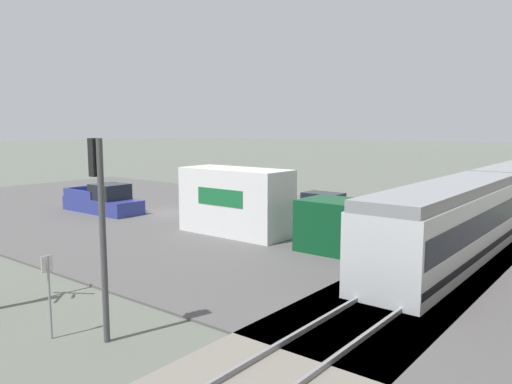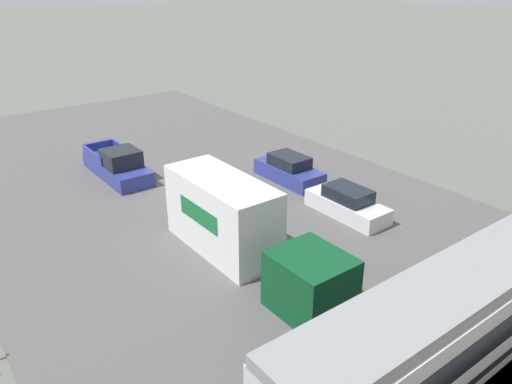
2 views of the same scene
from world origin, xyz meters
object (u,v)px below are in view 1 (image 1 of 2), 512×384
object	(u,v)px
no_parking_sign	(49,288)
traffic_light_pole	(100,212)
box_truck	(257,206)
sedan_car_1	(323,207)
sedan_car_0	(261,198)
pickup_truck	(104,201)
light_rail_tram	(491,204)

from	to	relation	value
no_parking_sign	traffic_light_pole	bearing A→B (deg)	122.73
box_truck	sedan_car_1	world-z (taller)	box_truck
traffic_light_pole	sedan_car_0	bearing A→B (deg)	-153.02
pickup_truck	traffic_light_pole	size ratio (longest dim) A/B	1.13
box_truck	pickup_truck	bearing A→B (deg)	-88.46
sedan_car_0	no_parking_sign	xyz separation A→B (m)	(19.98, 8.54, 0.64)
pickup_truck	sedan_car_1	bearing A→B (deg)	120.96
traffic_light_pole	box_truck	bearing A→B (deg)	-160.14
pickup_truck	no_parking_sign	distance (m)	19.52
no_parking_sign	light_rail_tram	bearing A→B (deg)	164.21
traffic_light_pole	no_parking_sign	size ratio (longest dim) A/B	2.35
pickup_truck	sedan_car_1	world-z (taller)	pickup_truck
light_rail_tram	pickup_truck	world-z (taller)	light_rail_tram
box_truck	sedan_car_0	xyz separation A→B (m)	(-7.44, -5.53, -0.89)
light_rail_tram	sedan_car_0	xyz separation A→B (m)	(0.57, -14.35, -0.90)
light_rail_tram	pickup_truck	xyz separation A→B (m)	(8.34, -21.03, -0.84)
sedan_car_0	sedan_car_1	size ratio (longest dim) A/B	1.00
sedan_car_0	no_parking_sign	bearing A→B (deg)	-156.85
light_rail_tram	pickup_truck	size ratio (longest dim) A/B	4.51
pickup_truck	sedan_car_0	size ratio (longest dim) A/B	1.32
light_rail_tram	traffic_light_pole	xyz separation A→B (m)	(19.75, -4.58, 1.77)
sedan_car_0	traffic_light_pole	xyz separation A→B (m)	(19.19, 9.77, 2.67)
light_rail_tram	sedan_car_1	bearing A→B (deg)	-82.57
pickup_truck	traffic_light_pole	world-z (taller)	traffic_light_pole
light_rail_tram	pickup_truck	bearing A→B (deg)	-68.37
box_truck	no_parking_sign	bearing A→B (deg)	13.52
sedan_car_1	traffic_light_pole	world-z (taller)	traffic_light_pole
box_truck	no_parking_sign	xyz separation A→B (m)	(12.53, 3.01, -0.26)
traffic_light_pole	no_parking_sign	bearing A→B (deg)	-57.27
sedan_car_0	sedan_car_1	xyz separation A→B (m)	(0.62, 5.23, -0.03)
sedan_car_1	no_parking_sign	world-z (taller)	no_parking_sign
box_truck	no_parking_sign	distance (m)	12.89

